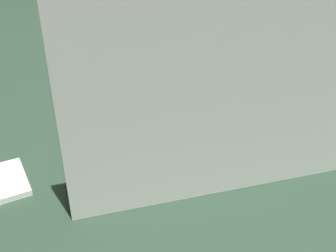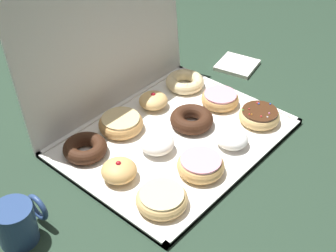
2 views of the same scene
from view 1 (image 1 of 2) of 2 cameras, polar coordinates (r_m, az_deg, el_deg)
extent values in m
plane|color=#233828|center=(1.03, 2.32, -0.74)|extent=(3.00, 3.00, 0.00)
cube|color=white|center=(1.03, 2.32, -0.50)|extent=(0.57, 0.44, 0.01)
cube|color=white|center=(1.21, -0.81, 4.81)|extent=(0.57, 0.01, 0.01)
cube|color=white|center=(0.86, 6.73, -7.64)|extent=(0.57, 0.01, 0.01)
cube|color=white|center=(1.14, 15.95, 1.69)|extent=(0.01, 0.44, 0.01)
cube|color=white|center=(0.99, -13.39, -2.74)|extent=(0.01, 0.44, 0.01)
cube|color=white|center=(0.72, 8.76, 4.23)|extent=(0.57, 0.05, 0.45)
torus|color=#E5B770|center=(1.19, 9.71, 5.13)|extent=(0.12, 0.12, 0.03)
cylinder|color=beige|center=(1.19, 9.78, 5.83)|extent=(0.10, 0.10, 0.01)
torus|color=tan|center=(1.14, 3.21, 4.37)|extent=(0.12, 0.12, 0.04)
cylinder|color=pink|center=(1.13, 3.24, 5.19)|extent=(0.10, 0.10, 0.01)
ellipsoid|color=white|center=(1.11, -3.30, 3.54)|extent=(0.08, 0.08, 0.04)
torus|color=#E5B770|center=(1.09, -10.10, 2.40)|extent=(0.11, 0.11, 0.03)
cylinder|color=#472816|center=(1.08, -10.18, 3.15)|extent=(0.10, 0.10, 0.01)
sphere|color=red|center=(1.07, -8.28, 3.31)|extent=(0.00, 0.00, 0.00)
sphere|color=orange|center=(1.08, -8.51, 3.40)|extent=(0.00, 0.00, 0.00)
sphere|color=red|center=(1.06, -9.24, 2.82)|extent=(0.00, 0.00, 0.00)
sphere|color=blue|center=(1.08, -12.53, 3.13)|extent=(0.01, 0.01, 0.01)
sphere|color=red|center=(1.06, -11.39, 2.53)|extent=(0.01, 0.01, 0.01)
sphere|color=green|center=(1.05, -8.38, 2.67)|extent=(0.00, 0.00, 0.00)
sphere|color=red|center=(1.10, -9.16, 3.91)|extent=(0.01, 0.01, 0.01)
sphere|color=pink|center=(1.11, -10.60, 3.92)|extent=(0.01, 0.01, 0.01)
sphere|color=blue|center=(1.06, -11.36, 2.68)|extent=(0.01, 0.01, 0.01)
sphere|color=white|center=(1.11, -9.69, 4.18)|extent=(0.01, 0.01, 0.01)
ellipsoid|color=tan|center=(1.08, 12.78, 2.27)|extent=(0.09, 0.09, 0.05)
sphere|color=#B21923|center=(1.07, 12.91, 3.27)|extent=(0.01, 0.01, 0.01)
ellipsoid|color=white|center=(1.03, 6.14, 1.36)|extent=(0.09, 0.09, 0.05)
torus|color=#381E11|center=(1.00, -1.48, 0.14)|extent=(0.12, 0.12, 0.04)
torus|color=tan|center=(0.98, -8.86, -1.22)|extent=(0.11, 0.11, 0.03)
cylinder|color=pink|center=(0.97, -8.93, -0.41)|extent=(0.09, 0.09, 0.01)
torus|color=#381E11|center=(0.99, 15.72, -1.44)|extent=(0.11, 0.11, 0.04)
torus|color=tan|center=(0.94, 8.94, -2.75)|extent=(0.12, 0.12, 0.04)
cylinder|color=#EACC8C|center=(0.93, 9.03, -1.84)|extent=(0.10, 0.10, 0.01)
ellipsoid|color=#E5B770|center=(0.89, 1.07, -4.22)|extent=(0.08, 0.08, 0.04)
sphere|color=#B21923|center=(0.88, 1.08, -3.20)|extent=(0.01, 0.01, 0.01)
torus|color=beige|center=(0.87, -7.94, -5.81)|extent=(0.12, 0.12, 0.03)
sphere|color=beige|center=(0.86, -10.70, -5.71)|extent=(0.02, 0.02, 0.02)
sphere|color=beige|center=(0.84, -9.65, -6.76)|extent=(0.02, 0.02, 0.02)
sphere|color=beige|center=(0.83, -7.53, -6.96)|extent=(0.02, 0.02, 0.02)
sphere|color=beige|center=(0.84, -5.70, -6.15)|extent=(0.02, 0.02, 0.02)
sphere|color=beige|center=(0.87, -5.29, -4.88)|extent=(0.02, 0.02, 0.02)
sphere|color=beige|center=(0.89, -6.42, -3.93)|extent=(0.02, 0.02, 0.02)
sphere|color=beige|center=(0.90, -8.40, -3.77)|extent=(0.02, 0.02, 0.02)
sphere|color=beige|center=(0.88, -10.15, -4.49)|extent=(0.02, 0.02, 0.02)
camera|label=2|loc=(1.79, 24.38, 37.48)|focal=50.40mm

